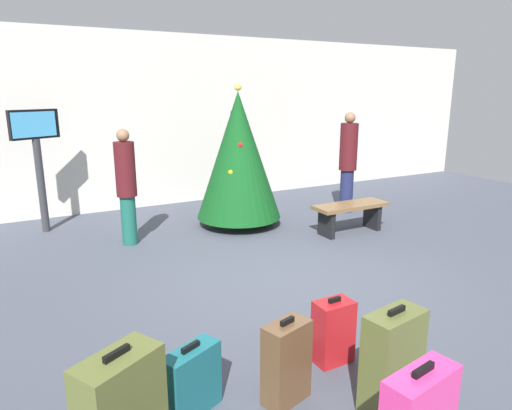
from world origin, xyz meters
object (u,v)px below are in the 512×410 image
Objects in this scene: suitcase_4 at (333,332)px; suitcase_5 at (286,362)px; suitcase_1 at (192,381)px; waiting_bench at (350,212)px; suitcase_0 at (392,362)px; traveller_1 at (126,184)px; traveller_0 at (348,160)px; flight_info_kiosk at (37,150)px; holiday_tree at (238,156)px.

suitcase_4 is 0.67m from suitcase_5.
suitcase_1 is 1.28m from suitcase_4.
waiting_bench is 4.34m from suitcase_5.
suitcase_4 is (1.28, 0.04, 0.02)m from suitcase_1.
suitcase_0 is at bearing -90.49° from suitcase_4.
suitcase_4 is (0.79, -3.90, -0.64)m from traveller_1.
suitcase_1 is (-0.49, -3.94, -0.66)m from traveller_1.
suitcase_4 is at bearing -131.91° from waiting_bench.
traveller_1 reaches higher than suitcase_5.
suitcase_0 is at bearing -26.79° from suitcase_1.
traveller_0 is at bearing -0.64° from traveller_1.
flight_info_kiosk is 5.63m from suitcase_4.
suitcase_5 reaches higher than suitcase_4.
waiting_bench is 4.27m from suitcase_0.
suitcase_5 is at bearing -135.83° from waiting_bench.
traveller_1 is 4.03m from suitcase_1.
traveller_1 reaches higher than waiting_bench.
suitcase_1 is at bearing 153.21° from suitcase_0.
holiday_tree is 4.02× the size of suitcase_4.
suitcase_0 is 0.75m from suitcase_5.
suitcase_1 is (0.58, -5.24, -1.09)m from flight_info_kiosk.
waiting_bench is at bearing 48.09° from suitcase_4.
suitcase_5 is (0.17, -4.15, -0.60)m from traveller_1.
suitcase_5 is at bearing -17.58° from suitcase_1.
waiting_bench is at bearing 44.17° from suitcase_5.
waiting_bench is 4.71m from suitcase_1.
suitcase_4 is at bearing -78.56° from traveller_1.
suitcase_4 reaches higher than suitcase_1.
holiday_tree is 1.27× the size of traveller_0.
suitcase_4 is at bearing 89.51° from suitcase_0.
suitcase_0 is (-2.50, -3.46, 0.03)m from waiting_bench.
traveller_1 reaches higher than suitcase_4.
holiday_tree is 3.19m from flight_info_kiosk.
suitcase_4 is (0.01, 0.68, -0.11)m from suitcase_0.
traveller_0 is at bearing 53.98° from suitcase_0.
suitcase_0 is (-3.30, -4.54, -0.61)m from traveller_0.
traveller_0 reaches higher than suitcase_5.
suitcase_0 is (0.78, -4.58, -0.53)m from traveller_1.
traveller_0 is 5.64m from suitcase_0.
holiday_tree is 3.53× the size of suitcase_5.
holiday_tree is 2.05m from waiting_bench.
traveller_0 is 5.12m from suitcase_4.
holiday_tree is at bearing 74.75° from suitcase_4.
waiting_bench is (4.35, -2.43, -0.99)m from flight_info_kiosk.
holiday_tree reaches higher than suitcase_5.
flight_info_kiosk is at bearing 165.33° from traveller_0.
waiting_bench is 0.73× the size of traveller_1.
suitcase_4 is at bearing 21.66° from suitcase_5.
suitcase_1 is (-4.57, -3.89, -0.74)m from traveller_0.
flight_info_kiosk is 3.34× the size of suitcase_4.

